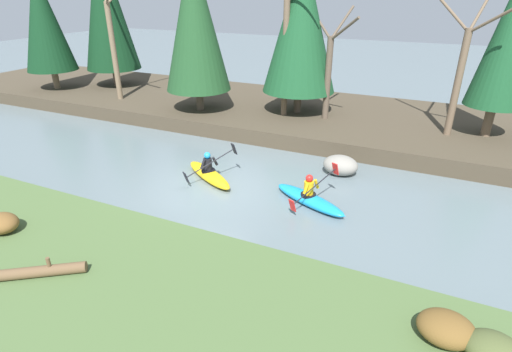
% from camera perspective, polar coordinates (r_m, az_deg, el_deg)
% --- Properties ---
extents(ground_plane, '(90.00, 90.00, 0.00)m').
position_cam_1_polar(ground_plane, '(13.56, -6.70, -1.88)').
color(ground_plane, slate).
extents(riverbank_near, '(44.00, 5.10, 0.67)m').
position_cam_1_polar(riverbank_near, '(9.81, -24.37, -13.77)').
color(riverbank_near, '#4C6638').
rests_on(riverbank_near, ground).
extents(riverbank_far, '(44.00, 8.22, 0.68)m').
position_cam_1_polar(riverbank_far, '(20.60, 5.50, 8.81)').
color(riverbank_far, '#473D2D').
rests_on(riverbank_far, ground).
extents(conifer_tree_far_left, '(2.80, 2.80, 6.58)m').
position_cam_1_polar(conifer_tree_far_left, '(26.75, -28.12, 19.03)').
color(conifer_tree_far_left, '#7A664C').
rests_on(conifer_tree_far_left, riverbank_far).
extents(conifer_tree_left, '(3.15, 3.15, 8.19)m').
position_cam_1_polar(conifer_tree_left, '(26.16, -20.72, 21.94)').
color(conifer_tree_left, brown).
rests_on(conifer_tree_left, riverbank_far).
extents(conifer_tree_mid_left, '(3.08, 3.08, 7.28)m').
position_cam_1_polar(conifer_tree_mid_left, '(19.56, -8.71, 21.14)').
color(conifer_tree_mid_left, brown).
rests_on(conifer_tree_mid_left, riverbank_far).
extents(conifer_tree_centre, '(3.39, 3.39, 7.09)m').
position_cam_1_polar(conifer_tree_centre, '(19.07, 6.48, 20.89)').
color(conifer_tree_centre, brown).
rests_on(conifer_tree_centre, riverbank_far).
extents(conifer_tree_mid_right, '(2.22, 2.22, 6.67)m').
position_cam_1_polar(conifer_tree_mid_right, '(18.17, 32.62, 16.73)').
color(conifer_tree_mid_right, brown).
rests_on(conifer_tree_mid_right, riverbank_far).
extents(bare_tree_upstream, '(3.57, 3.53, 6.48)m').
position_cam_1_polar(bare_tree_upstream, '(22.81, -19.71, 17.84)').
color(bare_tree_upstream, '#7A664C').
rests_on(bare_tree_upstream, riverbank_far).
extents(bare_tree_mid_upstream, '(3.99, 3.94, 7.27)m').
position_cam_1_polar(bare_tree_mid_upstream, '(18.66, 4.47, 18.93)').
color(bare_tree_mid_upstream, brown).
rests_on(bare_tree_mid_upstream, riverbank_far).
extents(bare_tree_mid_downstream, '(2.68, 2.65, 4.78)m').
position_cam_1_polar(bare_tree_mid_downstream, '(18.47, 10.43, 14.88)').
color(bare_tree_mid_downstream, brown).
rests_on(bare_tree_mid_downstream, riverbank_far).
extents(bare_tree_downstream, '(3.05, 3.01, 5.49)m').
position_cam_1_polar(bare_tree_downstream, '(17.78, 27.24, 13.27)').
color(bare_tree_downstream, brown).
rests_on(bare_tree_downstream, riverbank_far).
extents(shrub_clump_second, '(0.87, 0.73, 0.47)m').
position_cam_1_polar(shrub_clump_second, '(11.72, -32.59, -5.70)').
color(shrub_clump_second, brown).
rests_on(shrub_clump_second, riverbank_near).
extents(shrub_clump_third, '(0.96, 0.80, 0.52)m').
position_cam_1_polar(shrub_clump_third, '(7.93, 25.51, -19.05)').
color(shrub_clump_third, brown).
rests_on(shrub_clump_third, riverbank_near).
extents(shrub_clump_far_end, '(0.91, 0.76, 0.49)m').
position_cam_1_polar(shrub_clump_far_end, '(7.93, 30.78, -20.55)').
color(shrub_clump_far_end, '#4C562D').
rests_on(shrub_clump_far_end, riverbank_near).
extents(kayaker_lead, '(2.71, 1.96, 1.20)m').
position_cam_1_polar(kayaker_lead, '(12.55, 7.71, -3.17)').
color(kayaker_lead, '#1993D6').
rests_on(kayaker_lead, ground).
extents(kayaker_middle, '(2.62, 1.98, 1.20)m').
position_cam_1_polar(kayaker_middle, '(14.15, -6.70, 0.34)').
color(kayaker_middle, yellow).
rests_on(kayaker_middle, ground).
extents(boulder_midstream, '(1.26, 0.99, 0.71)m').
position_cam_1_polar(boulder_midstream, '(14.72, 11.98, 1.52)').
color(boulder_midstream, gray).
rests_on(boulder_midstream, ground).
extents(driftwood_log, '(1.64, 1.23, 0.44)m').
position_cam_1_polar(driftwood_log, '(9.68, -28.41, -11.89)').
color(driftwood_log, brown).
rests_on(driftwood_log, riverbank_near).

